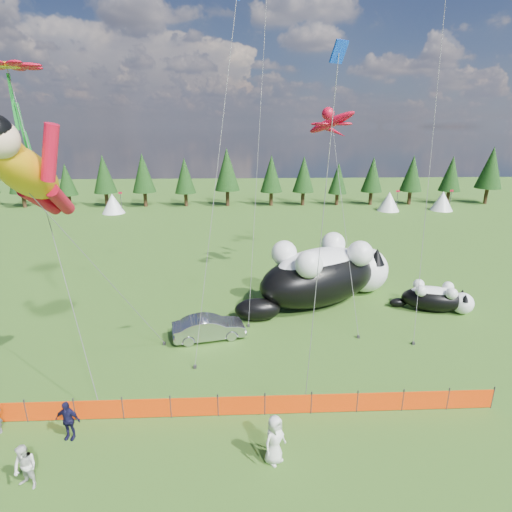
{
  "coord_description": "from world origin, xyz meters",
  "views": [
    {
      "loc": [
        0.01,
        -17.23,
        11.83
      ],
      "look_at": [
        0.92,
        4.0,
        4.94
      ],
      "focal_mm": 28.0,
      "sensor_mm": 36.0,
      "label": 1
    }
  ],
  "objects": [
    {
      "name": "diamond_kite_c",
      "position": [
        3.52,
        -2.06,
        13.68
      ],
      "size": [
        1.36,
        1.06,
        15.07
      ],
      "color": "#0D3CC7",
      "rests_on": "ground"
    },
    {
      "name": "spectator_e",
      "position": [
        1.19,
        -5.51,
        0.98
      ],
      "size": [
        1.13,
        1.1,
        1.96
      ],
      "primitive_type": "imported",
      "rotation": [
        0.0,
        0.0,
        0.72
      ],
      "color": "silver",
      "rests_on": "ground"
    },
    {
      "name": "flower_kite",
      "position": [
        -9.75,
        1.76,
        14.14
      ],
      "size": [
        5.58,
        6.43,
        15.39
      ],
      "color": "red",
      "rests_on": "ground"
    },
    {
      "name": "safety_fence",
      "position": [
        0.0,
        -3.0,
        0.5
      ],
      "size": [
        22.06,
        0.06,
        1.1
      ],
      "color": "#262626",
      "rests_on": "ground"
    },
    {
      "name": "cat_large",
      "position": [
        5.98,
        8.55,
        2.15
      ],
      "size": [
        11.55,
        8.33,
        4.53
      ],
      "rotation": [
        0.0,
        0.0,
        0.5
      ],
      "color": "black",
      "rests_on": "ground"
    },
    {
      "name": "diamond_kite_d",
      "position": [
        1.84,
        10.94,
        18.7
      ],
      "size": [
        1.97,
        6.77,
        20.99
      ],
      "color": "#0B8C8F",
      "rests_on": "ground"
    },
    {
      "name": "spectator_c",
      "position": [
        -6.84,
        -4.0,
        0.84
      ],
      "size": [
        1.04,
        0.63,
        1.68
      ],
      "primitive_type": "imported",
      "rotation": [
        0.0,
        0.0,
        -0.13
      ],
      "color": "black",
      "rests_on": "ground"
    },
    {
      "name": "spectator_b",
      "position": [
        -7.34,
        -6.28,
        0.85
      ],
      "size": [
        0.95,
        0.75,
        1.7
      ],
      "primitive_type": "imported",
      "rotation": [
        0.0,
        0.0,
        -0.36
      ],
      "color": "silver",
      "rests_on": "ground"
    },
    {
      "name": "tree_line",
      "position": [
        0.0,
        45.0,
        4.0
      ],
      "size": [
        90.0,
        4.0,
        8.0
      ],
      "primitive_type": null,
      "color": "black",
      "rests_on": "ground"
    },
    {
      "name": "festival_tents",
      "position": [
        11.0,
        40.0,
        1.4
      ],
      "size": [
        50.0,
        3.2,
        2.8
      ],
      "primitive_type": null,
      "color": "white",
      "rests_on": "ground"
    },
    {
      "name": "gecko_kite",
      "position": [
        6.84,
        13.29,
        12.12
      ],
      "size": [
        5.97,
        13.07,
        15.59
      ],
      "color": "red",
      "rests_on": "ground"
    },
    {
      "name": "ground",
      "position": [
        0.0,
        0.0,
        0.0
      ],
      "size": [
        160.0,
        160.0,
        0.0
      ],
      "primitive_type": "plane",
      "color": "#11380A",
      "rests_on": "ground"
    },
    {
      "name": "superhero_kite",
      "position": [
        -7.54,
        -2.4,
        10.24
      ],
      "size": [
        5.7,
        8.13,
        13.36
      ],
      "color": "orange",
      "rests_on": "ground"
    },
    {
      "name": "diamond_kite_a",
      "position": [
        -0.1,
        6.36,
        17.24
      ],
      "size": [
        2.93,
        6.6,
        19.63
      ],
      "color": "#0D3CC7",
      "rests_on": "ground"
    },
    {
      "name": "car",
      "position": [
        -1.83,
        3.66,
        0.69
      ],
      "size": [
        4.43,
        2.35,
        1.39
      ],
      "primitive_type": "imported",
      "rotation": [
        0.0,
        0.0,
        1.79
      ],
      "color": "#ADADB2",
      "rests_on": "ground"
    },
    {
      "name": "cat_small",
      "position": [
        13.15,
        6.76,
        0.91
      ],
      "size": [
        5.22,
        2.93,
        1.93
      ],
      "rotation": [
        0.0,
        0.0,
        -0.29
      ],
      "color": "black",
      "rests_on": "ground"
    }
  ]
}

